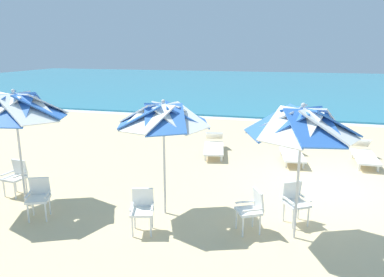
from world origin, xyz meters
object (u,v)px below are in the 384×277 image
sun_lounger_0 (364,154)px  beach_umbrella_0 (302,124)px  plastic_chair_2 (142,208)px  sun_lounger_1 (291,152)px  plastic_chair_4 (16,175)px  plastic_chair_1 (252,208)px  beach_umbrella_1 (163,116)px  plastic_chair_3 (39,195)px  beach_umbrella_2 (15,108)px  sun_lounger_2 (214,146)px  plastic_chair_0 (295,200)px

sun_lounger_0 → beach_umbrella_0: bearing=-110.8°
plastic_chair_2 → sun_lounger_1: 6.36m
beach_umbrella_0 → plastic_chair_4: bearing=176.2°
plastic_chair_1 → plastic_chair_4: 5.83m
beach_umbrella_1 → beach_umbrella_0: bearing=-7.9°
plastic_chair_1 → sun_lounger_0: plastic_chair_1 is taller
plastic_chair_3 → sun_lounger_1: plastic_chair_3 is taller
plastic_chair_1 → beach_umbrella_2: (-5.20, -0.08, 1.78)m
plastic_chair_1 → sun_lounger_2: (-1.86, 5.21, -0.22)m
sun_lounger_0 → beach_umbrella_2: bearing=-145.6°
plastic_chair_0 → sun_lounger_1: size_ratio=0.39×
plastic_chair_4 → plastic_chair_0: bearing=2.0°
plastic_chair_0 → plastic_chair_1: size_ratio=1.00×
plastic_chair_4 → sun_lounger_0: plastic_chair_4 is taller
plastic_chair_0 → sun_lounger_1: 4.55m
plastic_chair_3 → sun_lounger_0: (7.37, 6.02, -0.22)m
beach_umbrella_0 → sun_lounger_2: size_ratio=1.17×
sun_lounger_0 → beach_umbrella_1: bearing=-133.4°
plastic_chair_2 → sun_lounger_0: size_ratio=0.40×
plastic_chair_3 → beach_umbrella_1: bearing=19.6°
plastic_chair_0 → beach_umbrella_1: beach_umbrella_1 is taller
plastic_chair_0 → plastic_chair_3: size_ratio=1.00×
plastic_chair_3 → sun_lounger_2: bearing=65.9°
plastic_chair_1 → plastic_chair_4: bearing=176.0°
beach_umbrella_1 → beach_umbrella_2: bearing=-172.5°
plastic_chair_0 → beach_umbrella_2: bearing=-173.3°
beach_umbrella_0 → beach_umbrella_1: beach_umbrella_0 is taller
sun_lounger_1 → sun_lounger_2: 2.57m
beach_umbrella_1 → plastic_chair_1: bearing=-10.3°
plastic_chair_2 → plastic_chair_3: size_ratio=1.00×
sun_lounger_0 → sun_lounger_2: same height
plastic_chair_4 → plastic_chair_3: bearing=-34.9°
sun_lounger_0 → sun_lounger_1: (-2.22, -0.30, 0.00)m
plastic_chair_4 → plastic_chair_1: bearing=-4.0°
plastic_chair_1 → beach_umbrella_2: beach_umbrella_2 is taller
beach_umbrella_0 → plastic_chair_4: (-6.64, 0.44, -1.74)m
sun_lounger_0 → sun_lounger_1: 2.24m
plastic_chair_3 → sun_lounger_2: (2.58, 5.76, -0.22)m
plastic_chair_2 → sun_lounger_1: bearing=64.1°
plastic_chair_2 → sun_lounger_1: plastic_chair_2 is taller
plastic_chair_0 → beach_umbrella_2: (-6.01, -0.71, 1.78)m
plastic_chair_1 → sun_lounger_2: plastic_chair_1 is taller
plastic_chair_2 → plastic_chair_3: (-2.37, -0.01, 0.00)m
beach_umbrella_2 → beach_umbrella_1: bearing=7.5°
beach_umbrella_1 → plastic_chair_3: 3.16m
plastic_chair_2 → sun_lounger_2: 5.77m
beach_umbrella_0 → sun_lounger_0: bearing=69.2°
sun_lounger_1 → beach_umbrella_1: bearing=-118.6°
plastic_chair_1 → sun_lounger_1: 5.22m
beach_umbrella_0 → beach_umbrella_2: 6.03m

